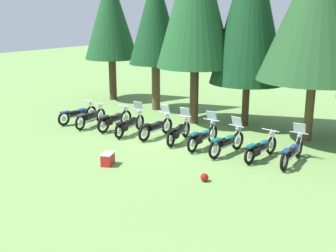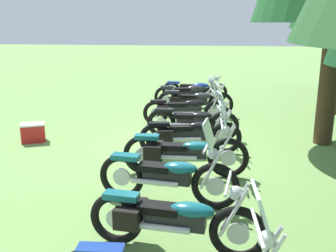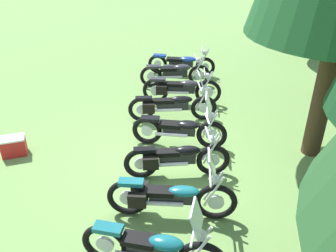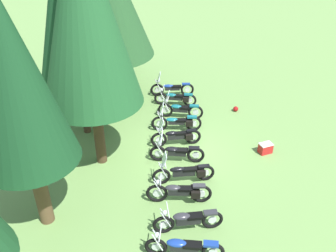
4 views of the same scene
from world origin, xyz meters
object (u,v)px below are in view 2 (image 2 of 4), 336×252
motorcycle_0 (195,89)px  motorcycle_5 (190,134)px  motorcycle_7 (169,175)px  motorcycle_8 (171,219)px  picnic_cooler (33,133)px  motorcycle_6 (184,152)px  motorcycle_3 (185,109)px  motorcycle_1 (189,93)px  motorcycle_2 (194,101)px  motorcycle_4 (193,120)px

motorcycle_0 → motorcycle_5: motorcycle_5 is taller
motorcycle_7 → motorcycle_8: size_ratio=1.01×
picnic_cooler → motorcycle_6: bearing=65.7°
motorcycle_6 → picnic_cooler: motorcycle_6 is taller
motorcycle_8 → motorcycle_0: bearing=98.0°
motorcycle_6 → motorcycle_8: motorcycle_6 is taller
picnic_cooler → motorcycle_3: bearing=119.6°
motorcycle_6 → motorcycle_1: bearing=92.1°
motorcycle_0 → motorcycle_8: 9.59m
motorcycle_1 → motorcycle_3: (2.39, 0.06, -0.00)m
motorcycle_0 → motorcycle_2: bearing=-83.3°
motorcycle_1 → motorcycle_2: bearing=-88.5°
motorcycle_3 → motorcycle_6: (3.67, 0.26, 0.01)m
motorcycle_5 → motorcycle_6: 1.21m
motorcycle_5 → motorcycle_3: bearing=87.0°
motorcycle_4 → motorcycle_5: size_ratio=1.02×
motorcycle_1 → motorcycle_3: size_ratio=0.96×
motorcycle_5 → motorcycle_6: (1.21, -0.03, 0.01)m
motorcycle_5 → motorcycle_8: motorcycle_5 is taller
motorcycle_3 → motorcycle_7: (4.86, 0.13, 0.02)m
motorcycle_0 → motorcycle_6: (7.11, 0.18, 0.03)m
motorcycle_1 → motorcycle_5: (4.86, 0.35, -0.00)m
motorcycle_3 → motorcycle_5: (2.46, 0.29, 0.00)m
motorcycle_5 → motorcycle_4: bearing=79.6°
motorcycle_8 → picnic_cooler: size_ratio=3.46×
motorcycle_8 → motorcycle_6: bearing=97.9°
motorcycle_0 → motorcycle_2: size_ratio=1.03×
motorcycle_0 → motorcycle_1: bearing=-93.0°
motorcycle_2 → motorcycle_3: (1.08, -0.17, -0.01)m
motorcycle_2 → motorcycle_6: bearing=-89.3°
motorcycle_0 → motorcycle_4: size_ratio=1.05×
motorcycle_2 → motorcycle_3: motorcycle_3 is taller
motorcycle_1 → motorcycle_8: (8.55, 0.38, -0.02)m
motorcycle_3 → picnic_cooler: size_ratio=3.68×
motorcycle_0 → motorcycle_8: motorcycle_8 is taller
motorcycle_0 → motorcycle_3: size_ratio=1.00×
motorcycle_5 → picnic_cooler: 3.81m
motorcycle_4 → motorcycle_6: motorcycle_6 is taller
motorcycle_5 → motorcycle_0: bearing=82.3°
motorcycle_2 → motorcycle_7: (5.94, -0.04, 0.01)m
motorcycle_1 → motorcycle_5: 4.87m
motorcycle_0 → motorcycle_5: (5.90, 0.22, 0.02)m
motorcycle_2 → motorcycle_5: 3.55m
motorcycle_6 → motorcycle_7: motorcycle_6 is taller
motorcycle_2 → motorcycle_4: (2.36, 0.13, -0.01)m
motorcycle_4 → motorcycle_6: size_ratio=0.97×
motorcycle_1 → motorcycle_7: (7.25, 0.19, 0.01)m
motorcycle_6 → picnic_cooler: bearing=154.7°
picnic_cooler → motorcycle_0: bearing=146.7°
motorcycle_1 → motorcycle_6: (6.06, 0.32, 0.01)m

